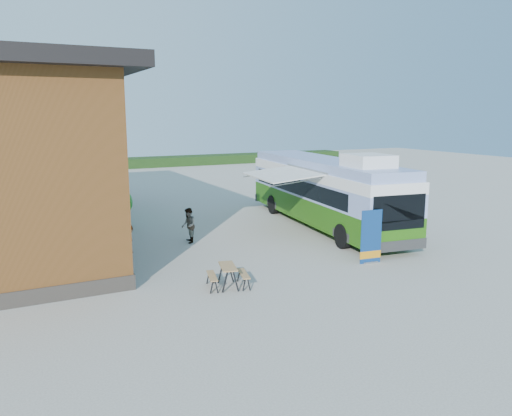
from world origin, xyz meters
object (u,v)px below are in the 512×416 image
slurry_tanker (98,199)px  person_a (128,233)px  person_b (189,226)px  bus (324,189)px  banner (371,242)px  picnic_table (228,271)px

slurry_tanker → person_a: bearing=-107.6°
person_b → slurry_tanker: size_ratio=0.29×
person_a → bus: bearing=-47.2°
person_a → person_b: (2.79, 0.57, -0.08)m
banner → slurry_tanker: size_ratio=0.38×
bus → picnic_table: bearing=-135.0°
slurry_tanker → picnic_table: bearing=-98.4°
picnic_table → slurry_tanker: size_ratio=0.28×
bus → picnic_table: bus is taller
bus → banner: (-2.05, -6.23, -1.04)m
picnic_table → person_b: person_b is taller
bus → person_a: 10.12m
person_b → picnic_table: bearing=4.5°
bus → banner: size_ratio=6.30×
banner → person_b: (-5.20, 6.07, -0.07)m
picnic_table → banner: bearing=14.6°
bus → person_b: bearing=-171.9°
banner → slurry_tanker: bearing=129.4°
picnic_table → person_a: bearing=124.1°
picnic_table → person_b: size_ratio=0.98×
bus → slurry_tanker: bus is taller
person_a → person_b: person_a is taller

